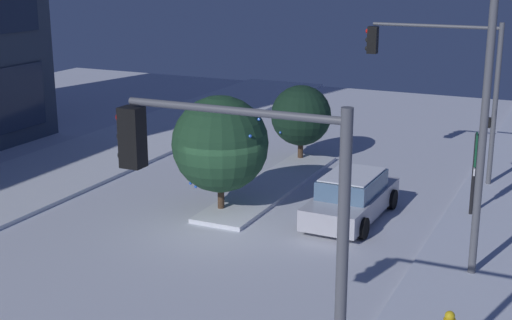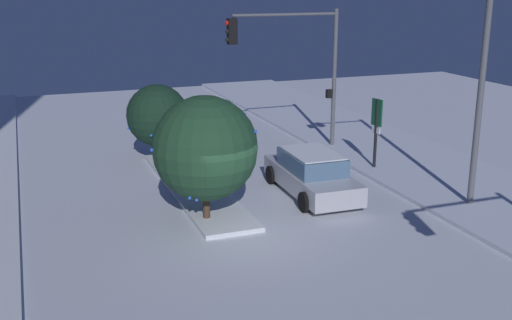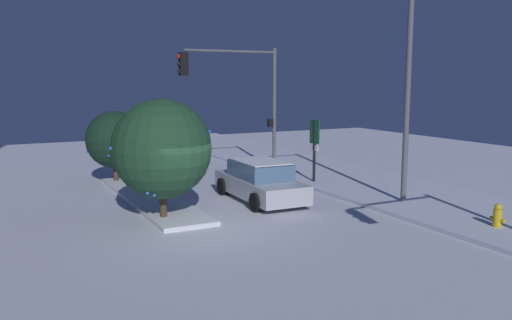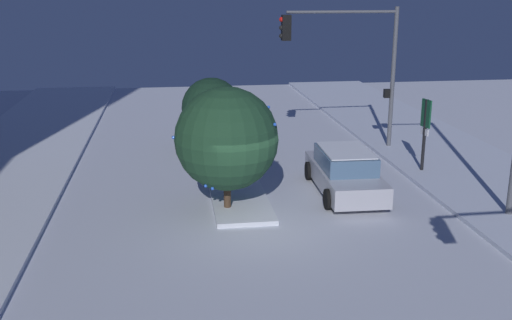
# 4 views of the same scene
# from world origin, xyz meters

# --- Properties ---
(ground) EXTENTS (52.00, 52.00, 0.00)m
(ground) POSITION_xyz_m (0.00, 0.00, 0.00)
(ground) COLOR silver
(median_strip) EXTENTS (9.00, 1.80, 0.14)m
(median_strip) POSITION_xyz_m (4.60, 0.25, 0.07)
(median_strip) COLOR silver
(median_strip) RESTS_ON ground
(car_near) EXTENTS (4.73, 2.11, 1.49)m
(car_near) POSITION_xyz_m (2.68, -3.36, 0.71)
(car_near) COLOR #B7B7C1
(car_near) RESTS_ON ground
(traffic_light_corner_near_right) EXTENTS (0.32, 4.93, 5.93)m
(traffic_light_corner_near_right) POSITION_xyz_m (7.97, -4.96, 4.11)
(traffic_light_corner_near_right) COLOR #565960
(traffic_light_corner_near_right) RESTS_ON ground
(street_lamp_arched) EXTENTS (0.57, 2.67, 8.01)m
(street_lamp_arched) POSITION_xyz_m (-0.23, -6.91, 5.18)
(street_lamp_arched) COLOR #565960
(street_lamp_arched) RESTS_ON ground
(parking_info_sign) EXTENTS (0.55, 0.15, 2.78)m
(parking_info_sign) POSITION_xyz_m (4.35, -6.82, 1.78)
(parking_info_sign) COLOR black
(parking_info_sign) RESTS_ON ground
(decorated_tree_median) EXTENTS (3.13, 3.19, 3.88)m
(decorated_tree_median) POSITION_xyz_m (1.48, 0.72, 2.31)
(decorated_tree_median) COLOR #473323
(decorated_tree_median) RESTS_ON ground
(decorated_tree_left_of_median) EXTENTS (2.48, 2.46, 3.14)m
(decorated_tree_left_of_median) POSITION_xyz_m (8.44, 0.68, 1.91)
(decorated_tree_left_of_median) COLOR #473323
(decorated_tree_left_of_median) RESTS_ON ground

